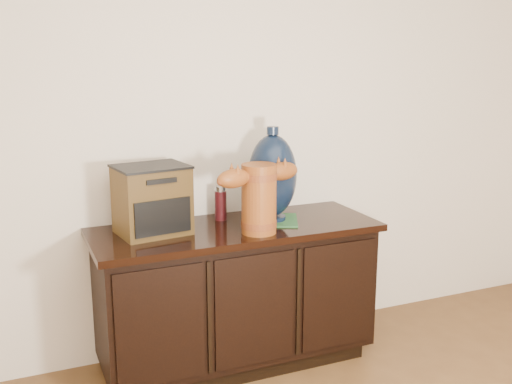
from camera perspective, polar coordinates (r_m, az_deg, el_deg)
name	(u,v)px	position (r m, az deg, el deg)	size (l,w,h in m)	color
sideboard	(236,294)	(3.17, -1.89, -9.69)	(1.46, 0.56, 0.75)	black
terracotta_vessel	(259,194)	(2.89, 0.28, -0.24)	(0.48, 0.21, 0.34)	#924A1A
tv_radio	(152,200)	(2.93, -9.87, -0.74)	(0.37, 0.32, 0.34)	#422D10
green_mat	(272,220)	(3.14, 1.55, -2.69)	(0.26, 0.26, 0.01)	#285A2F
lamp_base	(272,176)	(3.09, 1.58, 1.53)	(0.33, 0.33, 0.49)	black
spray_can	(221,203)	(3.15, -3.39, -1.08)	(0.06, 0.06, 0.18)	#5A0F15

